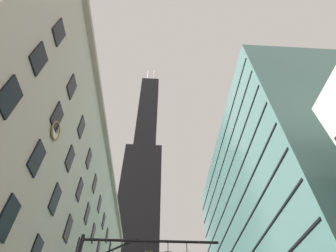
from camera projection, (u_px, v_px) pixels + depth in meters
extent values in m
cube|color=#B2A893|center=(111.00, 169.00, 43.62)|extent=(0.70, 61.65, 0.60)
cube|color=black|center=(8.00, 218.00, 13.93)|extent=(0.14, 1.40, 2.20)
cube|color=black|center=(9.00, 97.00, 13.64)|extent=(0.14, 1.40, 2.20)
cube|color=black|center=(37.00, 158.00, 17.02)|extent=(0.14, 1.40, 2.20)
cube|color=black|center=(55.00, 199.00, 20.40)|extent=(0.14, 1.40, 2.20)
cube|color=black|center=(68.00, 228.00, 23.78)|extent=(0.14, 1.40, 2.20)
cube|color=black|center=(78.00, 250.00, 27.15)|extent=(0.14, 1.40, 2.20)
cube|color=black|center=(39.00, 58.00, 16.74)|extent=(0.14, 1.40, 2.20)
cube|color=black|center=(57.00, 117.00, 20.11)|extent=(0.14, 1.40, 2.20)
cube|color=black|center=(70.00, 158.00, 23.49)|extent=(0.14, 1.40, 2.20)
cube|color=black|center=(80.00, 189.00, 26.87)|extent=(0.14, 1.40, 2.20)
cube|color=black|center=(87.00, 214.00, 30.25)|extent=(0.14, 1.40, 2.20)
cube|color=black|center=(93.00, 233.00, 33.62)|extent=(0.14, 1.40, 2.20)
cube|color=black|center=(98.00, 249.00, 37.00)|extent=(0.14, 1.40, 2.20)
cube|color=black|center=(59.00, 32.00, 19.83)|extent=(0.14, 1.40, 2.20)
cube|color=black|center=(72.00, 87.00, 23.21)|extent=(0.14, 1.40, 2.20)
cube|color=black|center=(81.00, 127.00, 26.58)|extent=(0.14, 1.40, 2.20)
cube|color=black|center=(89.00, 159.00, 29.96)|extent=(0.14, 1.40, 2.20)
cube|color=black|center=(95.00, 184.00, 33.34)|extent=(0.14, 1.40, 2.20)
cube|color=black|center=(99.00, 204.00, 36.72)|extent=(0.14, 1.40, 2.20)
cube|color=black|center=(103.00, 221.00, 40.09)|extent=(0.14, 1.40, 2.20)
cube|color=black|center=(107.00, 235.00, 43.47)|extent=(0.14, 1.40, 2.20)
cube|color=black|center=(110.00, 248.00, 46.85)|extent=(0.14, 1.40, 2.20)
torus|color=olive|center=(56.00, 131.00, 19.82)|extent=(0.14, 1.56, 1.56)
cylinder|color=silver|center=(55.00, 131.00, 19.82)|extent=(0.05, 1.35, 1.35)
cube|color=black|center=(57.00, 129.00, 19.93)|extent=(0.03, 0.14, 0.41)
cube|color=black|center=(58.00, 130.00, 20.10)|extent=(0.03, 0.36, 0.54)
cube|color=black|center=(140.00, 202.00, 118.74)|extent=(18.54, 18.54, 54.83)
cube|color=black|center=(148.00, 115.00, 164.18)|extent=(11.92, 11.92, 68.54)
cylinder|color=silver|center=(148.00, 78.00, 196.81)|extent=(1.20, 1.20, 20.32)
cylinder|color=silver|center=(154.00, 78.00, 196.99)|extent=(1.20, 1.20, 20.32)
cube|color=slate|center=(287.00, 234.00, 45.83)|extent=(19.21, 49.69, 44.00)
cube|color=black|center=(235.00, 244.00, 43.99)|extent=(0.12, 48.69, 0.24)
cube|color=black|center=(231.00, 222.00, 46.94)|extent=(0.12, 48.69, 0.24)
cube|color=black|center=(227.00, 202.00, 49.89)|extent=(0.12, 48.69, 0.24)
cube|color=black|center=(224.00, 185.00, 52.83)|extent=(0.12, 48.69, 0.24)
cube|color=black|center=(221.00, 169.00, 55.78)|extent=(0.12, 48.69, 0.24)
cube|color=black|center=(218.00, 155.00, 58.73)|extent=(0.12, 48.69, 0.24)
cylinder|color=black|center=(151.00, 241.00, 13.92)|extent=(7.36, 0.14, 0.14)
cylinder|color=black|center=(108.00, 252.00, 13.39)|extent=(3.02, 0.10, 1.53)
cylinder|color=black|center=(149.00, 247.00, 13.69)|extent=(0.04, 0.04, 0.60)
cylinder|color=black|center=(168.00, 247.00, 13.73)|extent=(0.04, 0.04, 0.60)
cylinder|color=black|center=(187.00, 248.00, 13.77)|extent=(0.04, 0.04, 0.60)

